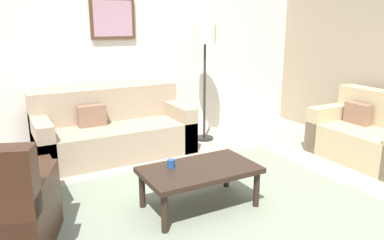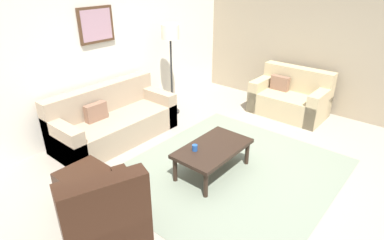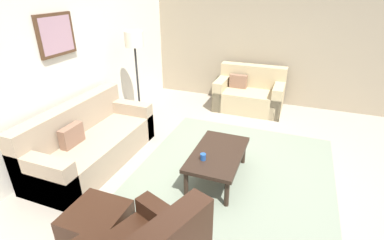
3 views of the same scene
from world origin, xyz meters
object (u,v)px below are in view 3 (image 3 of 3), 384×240
cup (203,157)px  framed_artwork (56,35)px  lamp_standing (135,49)px  ottoman (97,226)px  coffee_table (218,155)px  couch_main (88,143)px  couch_loveseat (250,94)px

cup → framed_artwork: (0.18, 2.19, 1.34)m
lamp_standing → ottoman: bearing=-158.8°
coffee_table → cup: bearing=152.0°
couch_main → ottoman: couch_main is taller
couch_loveseat → ottoman: 4.18m
coffee_table → lamp_standing: (1.15, 1.85, 1.05)m
ottoman → cup: size_ratio=6.60×
couch_loveseat → framed_artwork: (-2.69, 2.26, 1.50)m
couch_main → coffee_table: bearing=-82.2°
lamp_standing → cup: bearing=-128.8°
coffee_table → framed_artwork: (-0.06, 2.32, 1.44)m
ottoman → cup: bearing=-29.9°
ottoman → lamp_standing: size_ratio=0.33×
couch_loveseat → cup: bearing=178.6°
ottoman → framed_artwork: framed_artwork is taller
ottoman → coffee_table: size_ratio=0.51×
ottoman → cup: 1.44m
coffee_table → cup: cup is taller
ottoman → framed_artwork: bearing=46.4°
couch_loveseat → coffee_table: couch_loveseat is taller
couch_main → ottoman: (-1.21, -1.07, -0.10)m
couch_loveseat → coffee_table: 2.63m
couch_main → coffee_table: (0.26, -1.91, 0.06)m
couch_loveseat → framed_artwork: 3.82m
ottoman → framed_artwork: size_ratio=0.90×
coffee_table → framed_artwork: 2.73m
ottoman → coffee_table: (1.47, -0.84, 0.16)m
coffee_table → cup: (-0.24, 0.13, 0.09)m
ottoman → couch_main: bearing=41.6°
framed_artwork → lamp_standing: bearing=-21.0°
couch_loveseat → cup: couch_loveseat is taller
coffee_table → ottoman: bearing=150.4°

